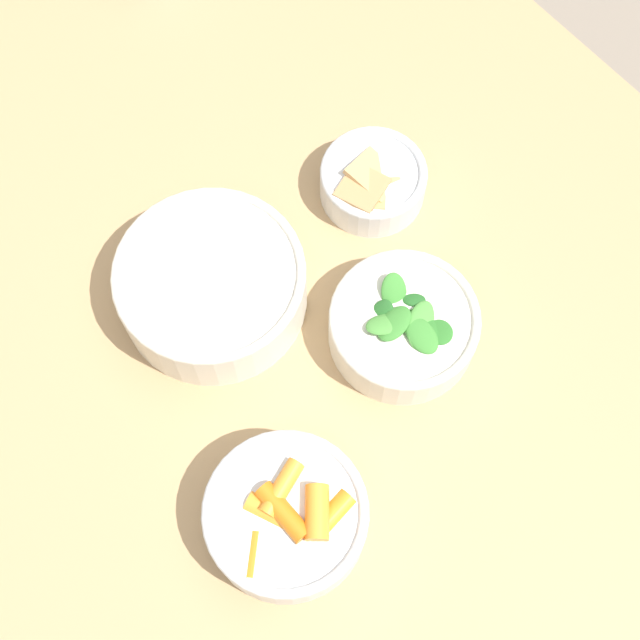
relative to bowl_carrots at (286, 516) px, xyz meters
name	(u,v)px	position (x,y,z in m)	size (l,w,h in m)	color
ground_plane	(281,477)	(0.19, -0.10, -0.80)	(10.00, 10.00, 0.00)	gray
dining_table	(258,353)	(0.19, -0.10, -0.14)	(1.17, 1.07, 0.77)	tan
bowl_carrots	(286,516)	(0.00, 0.00, 0.00)	(0.16, 0.16, 0.07)	silver
bowl_greens	(404,325)	(0.08, -0.22, 0.00)	(0.15, 0.15, 0.07)	silver
bowl_beans_hotdog	(212,286)	(0.24, -0.09, 0.00)	(0.20, 0.20, 0.07)	silver
bowl_cookies	(373,180)	(0.23, -0.30, -0.01)	(0.12, 0.12, 0.05)	silver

